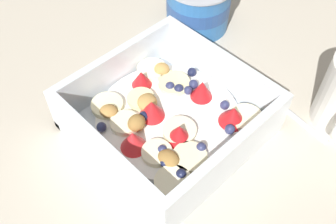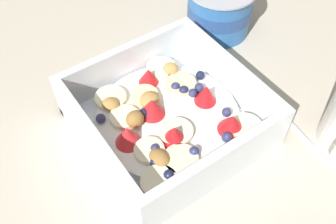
# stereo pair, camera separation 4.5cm
# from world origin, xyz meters

# --- Properties ---
(ground_plane) EXTENTS (2.40, 2.40, 0.00)m
(ground_plane) POSITION_xyz_m (0.00, 0.00, 0.00)
(ground_plane) COLOR beige
(fruit_bowl) EXTENTS (0.19, 0.19, 0.06)m
(fruit_bowl) POSITION_xyz_m (0.01, 0.01, 0.02)
(fruit_bowl) COLOR white
(fruit_bowl) RESTS_ON ground
(spoon) EXTENTS (0.04, 0.17, 0.01)m
(spoon) POSITION_xyz_m (0.14, -0.01, 0.00)
(spoon) COLOR silver
(spoon) RESTS_ON ground
(yogurt_cup) EXTENTS (0.10, 0.10, 0.07)m
(yogurt_cup) POSITION_xyz_m (0.17, 0.13, 0.04)
(yogurt_cup) COLOR #3370B7
(yogurt_cup) RESTS_ON ground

